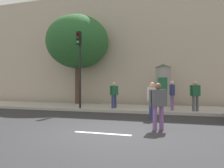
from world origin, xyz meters
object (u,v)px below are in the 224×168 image
(traffic_light, at_px, (79,57))
(street_tree, at_px, (77,42))
(poster_column, at_px, (163,85))
(pedestrian_in_dark_shirt, at_px, (158,102))
(pedestrian_near_pole, at_px, (152,98))
(pedestrian_in_light_jacket, at_px, (172,93))
(pedestrian_in_red_top, at_px, (114,93))
(pedestrian_with_bag, at_px, (195,94))

(traffic_light, distance_m, street_tree, 3.76)
(poster_column, height_order, pedestrian_in_dark_shirt, poster_column)
(poster_column, distance_m, pedestrian_near_pole, 4.46)
(traffic_light, bearing_deg, pedestrian_in_light_jacket, 6.24)
(pedestrian_near_pole, xyz_separation_m, pedestrian_in_red_top, (-2.52, 2.54, 0.11))
(pedestrian_with_bag, bearing_deg, pedestrian_in_light_jacket, 173.80)
(poster_column, distance_m, pedestrian_in_light_jacket, 2.19)
(pedestrian_in_dark_shirt, distance_m, pedestrian_in_red_top, 5.74)
(pedestrian_near_pole, xyz_separation_m, pedestrian_in_light_jacket, (0.75, 2.37, 0.15))
(pedestrian_in_dark_shirt, relative_size, pedestrian_with_bag, 0.99)
(street_tree, xyz_separation_m, pedestrian_with_bag, (7.91, -2.58, -3.62))
(pedestrian_with_bag, distance_m, pedestrian_in_red_top, 4.43)
(pedestrian_in_dark_shirt, height_order, pedestrian_in_red_top, pedestrian_in_red_top)
(traffic_light, bearing_deg, pedestrian_in_dark_shirt, -40.58)
(poster_column, relative_size, pedestrian_with_bag, 1.73)
(pedestrian_near_pole, height_order, pedestrian_in_light_jacket, pedestrian_in_light_jacket)
(poster_column, distance_m, pedestrian_in_dark_shirt, 6.82)
(street_tree, relative_size, pedestrian_with_bag, 4.19)
(poster_column, height_order, pedestrian_in_light_jacket, poster_column)
(pedestrian_in_dark_shirt, xyz_separation_m, pedestrian_near_pole, (-0.46, 2.36, 0.01))
(traffic_light, xyz_separation_m, pedestrian_in_red_top, (1.87, 0.73, -2.08))
(pedestrian_in_light_jacket, xyz_separation_m, pedestrian_in_red_top, (-3.28, 0.17, -0.04))
(traffic_light, relative_size, pedestrian_in_light_jacket, 2.82)
(poster_column, xyz_separation_m, street_tree, (-6.16, 0.40, 3.17))
(poster_column, bearing_deg, pedestrian_in_dark_shirt, -87.27)
(pedestrian_with_bag, bearing_deg, poster_column, 128.83)
(poster_column, bearing_deg, pedestrian_near_pole, -91.83)
(traffic_light, relative_size, pedestrian_in_dark_shirt, 2.89)
(pedestrian_with_bag, height_order, pedestrian_in_red_top, pedestrian_with_bag)
(pedestrian_in_light_jacket, bearing_deg, pedestrian_in_dark_shirt, -93.50)
(street_tree, bearing_deg, pedestrian_with_bag, -18.05)
(poster_column, distance_m, pedestrian_with_bag, 2.84)
(street_tree, bearing_deg, pedestrian_in_dark_shirt, -47.93)
(pedestrian_with_bag, bearing_deg, pedestrian_near_pole, -130.22)
(traffic_light, height_order, pedestrian_with_bag, traffic_light)
(poster_column, bearing_deg, pedestrian_in_red_top, -144.74)
(traffic_light, xyz_separation_m, pedestrian_in_dark_shirt, (4.86, -4.16, -2.20))
(pedestrian_in_dark_shirt, bearing_deg, pedestrian_in_red_top, 121.39)
(pedestrian_in_dark_shirt, bearing_deg, street_tree, 132.07)
(traffic_light, xyz_separation_m, street_tree, (-1.62, 3.02, 1.56))
(pedestrian_in_light_jacket, distance_m, pedestrian_in_red_top, 3.28)
(pedestrian_near_pole, height_order, pedestrian_in_red_top, pedestrian_in_red_top)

